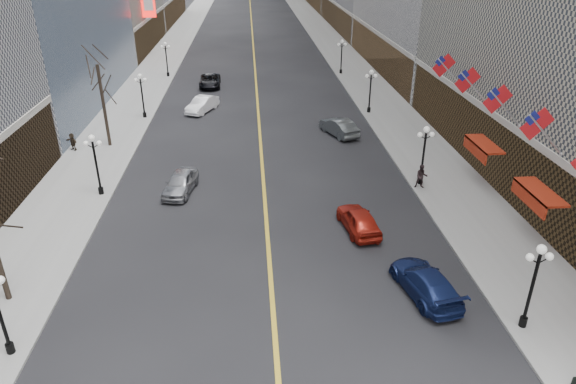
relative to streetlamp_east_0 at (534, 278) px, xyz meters
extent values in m
cube|color=gray|center=(2.20, 56.00, -2.83)|extent=(6.00, 230.00, 0.15)
cube|color=gray|center=(-25.80, 56.00, -2.83)|extent=(6.00, 230.00, 0.15)
cube|color=gold|center=(-11.80, 66.00, -2.89)|extent=(0.25, 200.00, 0.02)
cube|color=brown|center=(6.60, 15.00, -0.30)|extent=(2.80, 41.00, 5.00)
cube|color=brown|center=(6.60, 54.00, -0.30)|extent=(2.80, 35.00, 5.00)
cube|color=brown|center=(6.60, 92.00, -0.30)|extent=(2.80, 39.00, 5.00)
cube|color=brown|center=(-30.20, 73.00, -0.30)|extent=(2.80, 29.00, 5.00)
cube|color=brown|center=(-30.20, 107.00, -0.30)|extent=(2.80, 37.00, 5.00)
cylinder|color=black|center=(0.00, 0.00, -2.50)|extent=(0.36, 0.36, 0.50)
cylinder|color=black|center=(0.00, 0.00, -0.75)|extent=(0.16, 0.16, 4.00)
sphere|color=white|center=(0.00, 0.00, 1.55)|extent=(0.44, 0.44, 0.44)
sphere|color=white|center=(-0.45, 0.00, 1.15)|extent=(0.36, 0.36, 0.36)
sphere|color=white|center=(0.45, 0.00, 1.15)|extent=(0.36, 0.36, 0.36)
cylinder|color=black|center=(0.00, 16.00, -2.50)|extent=(0.36, 0.36, 0.50)
cylinder|color=black|center=(0.00, 16.00, -0.75)|extent=(0.16, 0.16, 4.00)
sphere|color=white|center=(0.00, 16.00, 1.55)|extent=(0.44, 0.44, 0.44)
sphere|color=white|center=(-0.45, 16.00, 1.15)|extent=(0.36, 0.36, 0.36)
sphere|color=white|center=(0.45, 16.00, 1.15)|extent=(0.36, 0.36, 0.36)
cylinder|color=black|center=(0.00, 34.00, -2.50)|extent=(0.36, 0.36, 0.50)
cylinder|color=black|center=(0.00, 34.00, -0.75)|extent=(0.16, 0.16, 4.00)
sphere|color=white|center=(0.00, 34.00, 1.55)|extent=(0.44, 0.44, 0.44)
sphere|color=white|center=(-0.45, 34.00, 1.15)|extent=(0.36, 0.36, 0.36)
sphere|color=white|center=(0.45, 34.00, 1.15)|extent=(0.36, 0.36, 0.36)
cylinder|color=black|center=(0.00, 52.00, -2.50)|extent=(0.36, 0.36, 0.50)
cylinder|color=black|center=(0.00, 52.00, -0.75)|extent=(0.16, 0.16, 4.00)
sphere|color=white|center=(0.00, 52.00, 1.55)|extent=(0.44, 0.44, 0.44)
sphere|color=white|center=(-0.45, 52.00, 1.15)|extent=(0.36, 0.36, 0.36)
sphere|color=white|center=(0.45, 52.00, 1.15)|extent=(0.36, 0.36, 0.36)
cylinder|color=black|center=(-23.60, 0.00, -2.50)|extent=(0.36, 0.36, 0.50)
cylinder|color=black|center=(-23.60, 0.00, -0.75)|extent=(0.16, 0.16, 4.00)
sphere|color=white|center=(-23.15, 0.00, 1.15)|extent=(0.36, 0.36, 0.36)
cylinder|color=black|center=(-23.60, 16.00, -2.50)|extent=(0.36, 0.36, 0.50)
cylinder|color=black|center=(-23.60, 16.00, -0.75)|extent=(0.16, 0.16, 4.00)
sphere|color=white|center=(-23.60, 16.00, 1.55)|extent=(0.44, 0.44, 0.44)
sphere|color=white|center=(-24.05, 16.00, 1.15)|extent=(0.36, 0.36, 0.36)
sphere|color=white|center=(-23.15, 16.00, 1.15)|extent=(0.36, 0.36, 0.36)
cylinder|color=black|center=(-23.60, 34.00, -2.50)|extent=(0.36, 0.36, 0.50)
cylinder|color=black|center=(-23.60, 34.00, -0.75)|extent=(0.16, 0.16, 4.00)
sphere|color=white|center=(-23.60, 34.00, 1.55)|extent=(0.44, 0.44, 0.44)
sphere|color=white|center=(-24.05, 34.00, 1.15)|extent=(0.36, 0.36, 0.36)
sphere|color=white|center=(-23.15, 34.00, 1.15)|extent=(0.36, 0.36, 0.36)
cylinder|color=black|center=(-23.60, 52.00, -2.50)|extent=(0.36, 0.36, 0.50)
cylinder|color=black|center=(-23.60, 52.00, -0.75)|extent=(0.16, 0.16, 4.00)
sphere|color=white|center=(-23.60, 52.00, 1.55)|extent=(0.44, 0.44, 0.44)
sphere|color=white|center=(-24.05, 52.00, 1.15)|extent=(0.36, 0.36, 0.36)
sphere|color=white|center=(-23.15, 52.00, 1.15)|extent=(0.36, 0.36, 0.36)
cylinder|color=#B2B2B7|center=(4.00, 8.00, 3.90)|extent=(2.49, 0.12, 2.49)
cube|color=red|center=(3.35, 8.00, 4.55)|extent=(1.94, 0.04, 1.94)
cube|color=navy|center=(3.00, 8.00, 4.90)|extent=(0.88, 0.06, 0.88)
cylinder|color=#B2B2B7|center=(4.00, 13.00, 3.90)|extent=(2.49, 0.12, 2.49)
cube|color=red|center=(3.35, 13.00, 4.55)|extent=(1.94, 0.04, 1.94)
cube|color=navy|center=(3.00, 13.00, 4.90)|extent=(0.88, 0.06, 0.88)
cylinder|color=#B2B2B7|center=(4.00, 18.00, 3.90)|extent=(2.49, 0.12, 2.49)
cube|color=red|center=(3.35, 18.00, 4.55)|extent=(1.94, 0.04, 1.94)
cube|color=navy|center=(3.00, 18.00, 4.90)|extent=(0.88, 0.06, 0.88)
cylinder|color=#B2B2B7|center=(4.00, 23.00, 3.90)|extent=(2.49, 0.12, 2.49)
cube|color=red|center=(3.35, 23.00, 4.55)|extent=(1.94, 0.04, 1.94)
cube|color=navy|center=(3.00, 23.00, 4.90)|extent=(0.88, 0.06, 0.88)
cube|color=maroon|center=(4.50, 8.00, 0.30)|extent=(1.40, 4.00, 0.15)
cube|color=maroon|center=(3.85, 8.00, -0.10)|extent=(0.10, 4.00, 0.90)
cube|color=maroon|center=(4.50, 16.00, 0.30)|extent=(1.40, 4.00, 0.15)
cube|color=maroon|center=(3.85, 16.00, -0.10)|extent=(0.10, 4.00, 0.90)
cylinder|color=#2D231C|center=(-25.30, 26.00, 0.85)|extent=(0.28, 0.28, 7.20)
imported|color=#95979C|center=(-17.89, 16.11, -2.12)|extent=(2.65, 4.83, 1.56)
imported|color=white|center=(-17.79, 35.96, -2.10)|extent=(3.54, 5.11, 1.60)
imported|color=black|center=(-17.61, 46.45, -2.14)|extent=(2.63, 5.53, 1.52)
imported|color=#152150|center=(-3.84, 2.93, -2.15)|extent=(3.08, 5.47, 1.50)
imported|color=maroon|center=(-5.99, 9.72, -2.13)|extent=(2.46, 4.73, 1.54)
imported|color=#4A4F51|center=(-4.31, 27.54, -2.10)|extent=(3.38, 5.17, 1.61)
imported|color=black|center=(-0.20, 15.29, -1.85)|extent=(0.95, 0.63, 1.81)
imported|color=black|center=(-28.20, 25.07, -1.99)|extent=(1.37, 1.16, 1.52)
camera|label=1|loc=(-12.58, -18.25, 13.76)|focal=32.00mm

